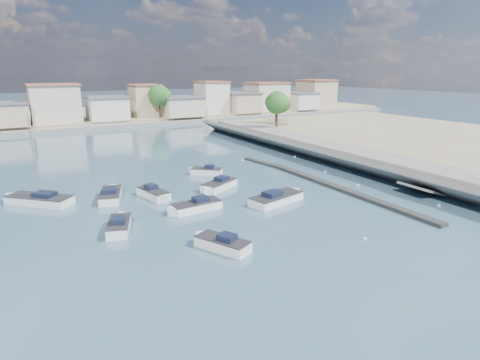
{
  "coord_description": "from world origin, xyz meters",
  "views": [
    {
      "loc": [
        -23.15,
        -21.83,
        12.78
      ],
      "look_at": [
        -3.05,
        14.08,
        1.4
      ],
      "focal_mm": 30.0,
      "sensor_mm": 36.0,
      "label": 1
    }
  ],
  "objects_px": {
    "motorboat_b": "(119,225)",
    "motorboat_d": "(218,186)",
    "motorboat_g": "(155,194)",
    "sailboat": "(37,200)",
    "motorboat_a": "(220,244)",
    "motorboat_e": "(111,195)",
    "motorboat_h": "(278,198)",
    "motorboat_c": "(194,207)",
    "motorboat_f": "(205,172)"
  },
  "relations": [
    {
      "from": "motorboat_b",
      "to": "motorboat_d",
      "type": "height_order",
      "value": "same"
    },
    {
      "from": "motorboat_d",
      "to": "motorboat_g",
      "type": "distance_m",
      "value": 7.08
    },
    {
      "from": "motorboat_g",
      "to": "sailboat",
      "type": "xyz_separation_m",
      "value": [
        -10.69,
        3.83,
        0.03
      ]
    },
    {
      "from": "motorboat_a",
      "to": "motorboat_d",
      "type": "xyz_separation_m",
      "value": [
        6.59,
        13.79,
        -0.0
      ]
    },
    {
      "from": "motorboat_a",
      "to": "motorboat_e",
      "type": "distance_m",
      "value": 16.78
    },
    {
      "from": "motorboat_h",
      "to": "motorboat_a",
      "type": "bearing_deg",
      "value": -145.4
    },
    {
      "from": "motorboat_c",
      "to": "motorboat_f",
      "type": "height_order",
      "value": "same"
    },
    {
      "from": "motorboat_a",
      "to": "motorboat_e",
      "type": "xyz_separation_m",
      "value": [
        -4.46,
        16.18,
        -0.0
      ]
    },
    {
      "from": "sailboat",
      "to": "motorboat_f",
      "type": "bearing_deg",
      "value": 6.79
    },
    {
      "from": "motorboat_d",
      "to": "motorboat_h",
      "type": "xyz_separation_m",
      "value": [
        3.28,
        -6.97,
        0.0
      ]
    },
    {
      "from": "motorboat_c",
      "to": "motorboat_f",
      "type": "xyz_separation_m",
      "value": [
        6.49,
        11.77,
        -0.0
      ]
    },
    {
      "from": "motorboat_c",
      "to": "motorboat_b",
      "type": "bearing_deg",
      "value": -170.2
    },
    {
      "from": "motorboat_h",
      "to": "sailboat",
      "type": "relative_size",
      "value": 0.73
    },
    {
      "from": "motorboat_c",
      "to": "motorboat_e",
      "type": "distance_m",
      "value": 9.71
    },
    {
      "from": "motorboat_b",
      "to": "motorboat_f",
      "type": "relative_size",
      "value": 1.19
    },
    {
      "from": "motorboat_h",
      "to": "motorboat_c",
      "type": "bearing_deg",
      "value": 168.57
    },
    {
      "from": "motorboat_a",
      "to": "motorboat_f",
      "type": "bearing_deg",
      "value": 68.51
    },
    {
      "from": "motorboat_c",
      "to": "sailboat",
      "type": "relative_size",
      "value": 0.59
    },
    {
      "from": "motorboat_f",
      "to": "motorboat_e",
      "type": "bearing_deg",
      "value": -161.76
    },
    {
      "from": "motorboat_e",
      "to": "sailboat",
      "type": "xyz_separation_m",
      "value": [
        -6.71,
        1.82,
        0.03
      ]
    },
    {
      "from": "motorboat_e",
      "to": "motorboat_h",
      "type": "relative_size",
      "value": 0.84
    },
    {
      "from": "motorboat_f",
      "to": "motorboat_h",
      "type": "height_order",
      "value": "same"
    },
    {
      "from": "motorboat_b",
      "to": "motorboat_h",
      "type": "relative_size",
      "value": 0.7
    },
    {
      "from": "motorboat_a",
      "to": "motorboat_g",
      "type": "xyz_separation_m",
      "value": [
        -0.47,
        14.18,
        0.0
      ]
    },
    {
      "from": "motorboat_b",
      "to": "motorboat_g",
      "type": "distance_m",
      "value": 8.63
    },
    {
      "from": "motorboat_e",
      "to": "motorboat_f",
      "type": "xyz_separation_m",
      "value": [
        12.44,
        4.1,
        -0.0
      ]
    },
    {
      "from": "motorboat_g",
      "to": "motorboat_e",
      "type": "bearing_deg",
      "value": 153.26
    },
    {
      "from": "motorboat_a",
      "to": "motorboat_c",
      "type": "relative_size",
      "value": 0.86
    },
    {
      "from": "motorboat_e",
      "to": "motorboat_d",
      "type": "bearing_deg",
      "value": -12.23
    },
    {
      "from": "motorboat_e",
      "to": "sailboat",
      "type": "distance_m",
      "value": 6.95
    },
    {
      "from": "motorboat_a",
      "to": "sailboat",
      "type": "xyz_separation_m",
      "value": [
        -11.16,
        18.0,
        0.03
      ]
    },
    {
      "from": "motorboat_f",
      "to": "sailboat",
      "type": "xyz_separation_m",
      "value": [
        -19.15,
        -2.28,
        0.03
      ]
    },
    {
      "from": "motorboat_d",
      "to": "sailboat",
      "type": "xyz_separation_m",
      "value": [
        -17.76,
        4.22,
        0.03
      ]
    },
    {
      "from": "sailboat",
      "to": "motorboat_g",
      "type": "bearing_deg",
      "value": -19.71
    },
    {
      "from": "motorboat_g",
      "to": "motorboat_a",
      "type": "bearing_deg",
      "value": -88.08
    },
    {
      "from": "motorboat_b",
      "to": "motorboat_f",
      "type": "height_order",
      "value": "same"
    },
    {
      "from": "motorboat_e",
      "to": "sailboat",
      "type": "bearing_deg",
      "value": 164.8
    },
    {
      "from": "motorboat_d",
      "to": "sailboat",
      "type": "distance_m",
      "value": 18.25
    },
    {
      "from": "motorboat_d",
      "to": "motorboat_f",
      "type": "bearing_deg",
      "value": 77.9
    },
    {
      "from": "motorboat_g",
      "to": "sailboat",
      "type": "relative_size",
      "value": 0.54
    },
    {
      "from": "sailboat",
      "to": "motorboat_d",
      "type": "bearing_deg",
      "value": -13.36
    },
    {
      "from": "motorboat_a",
      "to": "motorboat_c",
      "type": "xyz_separation_m",
      "value": [
        1.5,
        8.51,
        0.0
      ]
    },
    {
      "from": "motorboat_f",
      "to": "motorboat_h",
      "type": "distance_m",
      "value": 13.6
    },
    {
      "from": "motorboat_c",
      "to": "motorboat_e",
      "type": "bearing_deg",
      "value": 127.82
    },
    {
      "from": "motorboat_d",
      "to": "motorboat_h",
      "type": "relative_size",
      "value": 0.77
    },
    {
      "from": "motorboat_b",
      "to": "motorboat_c",
      "type": "bearing_deg",
      "value": 9.8
    },
    {
      "from": "motorboat_a",
      "to": "sailboat",
      "type": "height_order",
      "value": "sailboat"
    },
    {
      "from": "motorboat_b",
      "to": "motorboat_d",
      "type": "xyz_separation_m",
      "value": [
        12.25,
        6.51,
        -0.0
      ]
    },
    {
      "from": "motorboat_a",
      "to": "motorboat_f",
      "type": "xyz_separation_m",
      "value": [
        7.99,
        20.28,
        -0.0
      ]
    },
    {
      "from": "motorboat_c",
      "to": "motorboat_h",
      "type": "height_order",
      "value": "same"
    }
  ]
}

